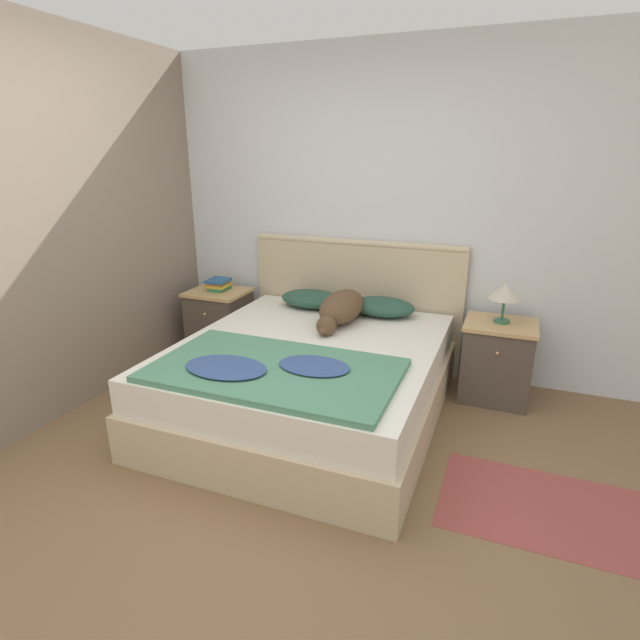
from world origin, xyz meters
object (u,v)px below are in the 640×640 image
Objects in this scene: pillow_right at (382,307)px; nightstand_left at (220,322)px; nightstand_right at (497,361)px; pillow_left at (312,299)px; book_stack at (219,284)px; table_lamp at (505,293)px; bed at (310,380)px; dog at (341,308)px.

nightstand_left is at bearing -178.91° from pillow_right.
nightstand_right is 1.51m from pillow_left.
book_stack is (-1.47, -0.01, 0.04)m from pillow_right.
table_lamp is at bearing -1.00° from pillow_right.
nightstand_left and nightstand_right have the same top height.
pillow_left is 1.49m from table_lamp.
nightstand_left is (-1.18, 0.73, 0.03)m from bed.
pillow_left is at bearing 179.40° from table_lamp.
pillow_left is at bearing 178.91° from nightstand_right.
nightstand_left is 2.81× the size of book_stack.
bed is at bearing -147.72° from table_lamp.
nightstand_right is at bearing -90.00° from table_lamp.
nightstand_right is at bearing -0.45° from book_stack.
bed is 1.45m from book_stack.
nightstand_left is 1.51m from pillow_right.
bed is at bearing -31.84° from nightstand_left.
dog is (0.05, 0.49, 0.38)m from bed.
nightstand_left is 2.05× the size of table_lamp.
pillow_left reaches higher than nightstand_right.
dog is at bearing -167.43° from table_lamp.
pillow_left is 1.00× the size of pillow_right.
pillow_left and pillow_right have the same top height.
pillow_left is at bearing 111.22° from bed.
bed is at bearing -68.78° from pillow_left.
table_lamp is at bearing -0.15° from book_stack.
dog is (-0.24, -0.27, 0.04)m from pillow_right.
dog is (1.24, -0.24, 0.34)m from nightstand_left.
nightstand_right is (1.18, 0.73, 0.03)m from bed.
pillow_right is at bearing 68.78° from bed.
table_lamp reaches higher than bed.
table_lamp is (2.36, 0.01, 0.51)m from nightstand_left.
nightstand_left is 1.00× the size of nightstand_right.
nightstand_left is at bearing 169.07° from dog.
pillow_left reaches higher than bed.
bed is 0.89m from pillow_right.
nightstand_left is at bearing 148.16° from bed.
pillow_left is 0.44m from dog.
book_stack is (0.00, 0.02, 0.35)m from nightstand_left.
pillow_right is at bearing 179.00° from table_lamp.
table_lamp is (2.36, -0.01, 0.17)m from book_stack.
nightstand_right is 0.72× the size of dog.
dog is 1.17m from table_lamp.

